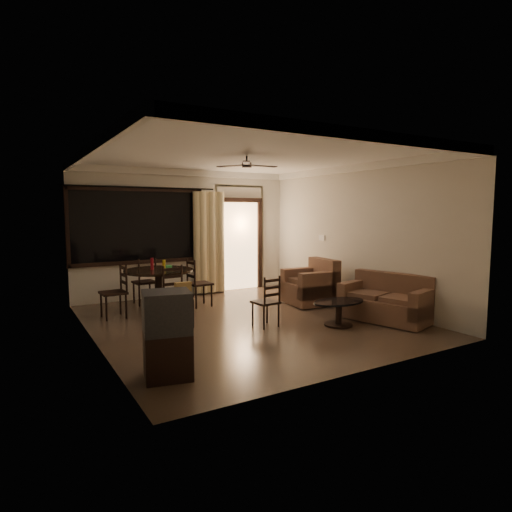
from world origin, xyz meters
TOP-DOWN VIEW (x-y plane):
  - ground at (0.00, 0.00)m, footprint 5.50×5.50m
  - room_shell at (0.59, 1.77)m, footprint 5.50×6.70m
  - dining_table at (-1.09, 1.43)m, footprint 1.28×1.28m
  - dining_chair_west at (-1.93, 1.38)m, footprint 0.44×0.44m
  - dining_chair_east at (-0.26, 1.48)m, footprint 0.44×0.44m
  - dining_chair_south at (-1.04, 0.57)m, footprint 0.44×0.50m
  - dining_chair_north at (-1.14, 2.21)m, footprint 0.44×0.44m
  - tv_cabinet at (-2.02, -1.76)m, footprint 0.61×0.57m
  - sofa at (2.11, -1.20)m, footprint 1.14×1.63m
  - armchair at (1.81, 0.50)m, footprint 0.97×0.97m
  - coffee_table at (1.14, -1.05)m, footprint 0.95×0.57m
  - side_chair at (0.09, -0.48)m, footprint 0.41×0.41m

SIDE VIEW (x-z plane):
  - ground at x=0.00m, z-range 0.00..0.00m
  - side_chair at x=0.09m, z-range -0.17..0.67m
  - coffee_table at x=1.14m, z-range 0.07..0.49m
  - dining_chair_west at x=-1.93m, z-range -0.19..0.76m
  - dining_chair_east at x=-0.26m, z-range -0.19..0.76m
  - dining_chair_north at x=-1.14m, z-range -0.19..0.76m
  - dining_chair_south at x=-1.04m, z-range -0.17..0.78m
  - sofa at x=2.11m, z-range -0.08..0.71m
  - armchair at x=1.81m, z-range -0.08..0.82m
  - tv_cabinet at x=-2.02m, z-range 0.00..1.00m
  - dining_table at x=-1.09m, z-range 0.12..1.14m
  - room_shell at x=0.59m, z-range -0.92..4.58m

